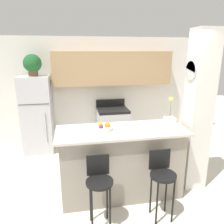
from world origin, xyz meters
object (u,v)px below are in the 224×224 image
Objects in this scene: bar_stool_right at (162,175)px; fruit_bowl at (103,128)px; stove_range at (113,127)px; potted_plant_on_fridge at (32,64)px; bar_stool_left at (99,182)px; orchid_vase at (170,119)px; refrigerator at (37,115)px.

bar_stool_right is 3.41× the size of fruit_bowl.
fruit_bowl is (-0.50, -1.89, 0.67)m from stove_range.
potted_plant_on_fridge is at bearing 122.85° from fruit_bowl.
orchid_vase is (1.21, 0.65, 0.57)m from bar_stool_left.
stove_range is 2.37× the size of orchid_vase.
refrigerator is 1.80× the size of bar_stool_right.
bar_stool_left is 2.08× the size of potted_plant_on_fridge.
orchid_vase reaches higher than stove_range.
orchid_vase is (2.28, -1.85, 0.34)m from refrigerator.
fruit_bowl is at bearing -104.75° from stove_range.
potted_plant_on_fridge reaches higher than fruit_bowl.
bar_stool_right is at bearing 0.00° from bar_stool_left.
stove_range is 2.34× the size of potted_plant_on_fridge.
stove_range is at bearing -0.04° from refrigerator.
stove_range is 2.59m from bar_stool_left.
fruit_bowl reaches higher than bar_stool_right.
potted_plant_on_fridge reaches higher than refrigerator.
refrigerator reaches higher than bar_stool_left.
bar_stool_left is 1.49m from orchid_vase.
potted_plant_on_fridge is at bearing 140.92° from orchid_vase.
refrigerator is 1.80× the size of bar_stool_left.
orchid_vase is at bearing 60.40° from bar_stool_right.
refrigerator is 6.14× the size of fruit_bowl.
refrigerator reaches higher than fruit_bowl.
bar_stool_left is (-0.64, -2.51, 0.17)m from stove_range.
refrigerator is at bearing 127.31° from bar_stool_right.
bar_stool_left is at bearing -104.43° from stove_range.
bar_stool_right is (0.20, -2.51, 0.17)m from stove_range.
bar_stool_left is 1.00× the size of bar_stool_right.
bar_stool_right is 2.08× the size of potted_plant_on_fridge.
orchid_vase is at bearing 28.37° from bar_stool_left.
stove_range is 3.85× the size of fruit_bowl.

